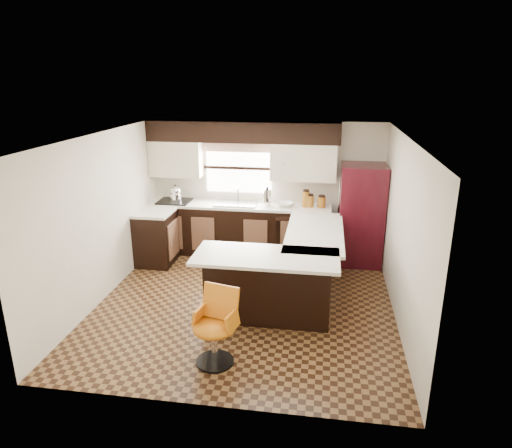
% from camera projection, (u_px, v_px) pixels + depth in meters
% --- Properties ---
extents(floor, '(4.40, 4.40, 0.00)m').
position_uv_depth(floor, '(246.00, 303.00, 6.65)').
color(floor, '#49301A').
rests_on(floor, ground).
extents(ceiling, '(4.40, 4.40, 0.00)m').
position_uv_depth(ceiling, '(244.00, 137.00, 5.90)').
color(ceiling, silver).
rests_on(ceiling, wall_back).
extents(wall_back, '(4.40, 0.00, 4.40)m').
position_uv_depth(wall_back, '(266.00, 187.00, 8.34)').
color(wall_back, beige).
rests_on(wall_back, floor).
extents(wall_front, '(4.40, 0.00, 4.40)m').
position_uv_depth(wall_front, '(203.00, 298.00, 4.21)').
color(wall_front, beige).
rests_on(wall_front, floor).
extents(wall_left, '(0.00, 4.40, 4.40)m').
position_uv_depth(wall_left, '(102.00, 218.00, 6.58)').
color(wall_left, beige).
rests_on(wall_left, floor).
extents(wall_right, '(0.00, 4.40, 4.40)m').
position_uv_depth(wall_right, '(402.00, 232.00, 5.97)').
color(wall_right, beige).
rests_on(wall_right, floor).
extents(base_cab_back, '(3.30, 0.60, 0.90)m').
position_uv_depth(base_cab_back, '(239.00, 230.00, 8.36)').
color(base_cab_back, black).
rests_on(base_cab_back, floor).
extents(base_cab_left, '(0.60, 0.70, 0.90)m').
position_uv_depth(base_cab_left, '(156.00, 238.00, 7.95)').
color(base_cab_left, black).
rests_on(base_cab_left, floor).
extents(counter_back, '(3.30, 0.60, 0.04)m').
position_uv_depth(counter_back, '(239.00, 205.00, 8.21)').
color(counter_back, silver).
rests_on(counter_back, base_cab_back).
extents(counter_left, '(0.60, 0.70, 0.04)m').
position_uv_depth(counter_left, '(154.00, 212.00, 7.80)').
color(counter_left, silver).
rests_on(counter_left, base_cab_left).
extents(soffit, '(3.40, 0.35, 0.36)m').
position_uv_depth(soffit, '(242.00, 132.00, 7.92)').
color(soffit, black).
rests_on(soffit, wall_back).
extents(upper_cab_left, '(0.94, 0.35, 0.64)m').
position_uv_depth(upper_cab_left, '(176.00, 159.00, 8.25)').
color(upper_cab_left, beige).
rests_on(upper_cab_left, wall_back).
extents(upper_cab_right, '(1.14, 0.35, 0.64)m').
position_uv_depth(upper_cab_right, '(304.00, 162.00, 7.92)').
color(upper_cab_right, beige).
rests_on(upper_cab_right, wall_back).
extents(window_pane, '(1.20, 0.02, 0.90)m').
position_uv_depth(window_pane, '(239.00, 168.00, 8.29)').
color(window_pane, white).
rests_on(window_pane, wall_back).
extents(valance, '(1.30, 0.06, 0.18)m').
position_uv_depth(valance, '(238.00, 147.00, 8.13)').
color(valance, '#D19B93').
rests_on(valance, wall_back).
extents(sink, '(0.75, 0.45, 0.03)m').
position_uv_depth(sink, '(236.00, 204.00, 8.19)').
color(sink, '#B2B2B7').
rests_on(sink, counter_back).
extents(dishwasher, '(0.58, 0.03, 0.78)m').
position_uv_depth(dishwasher, '(292.00, 239.00, 7.96)').
color(dishwasher, black).
rests_on(dishwasher, floor).
extents(cooktop, '(0.58, 0.50, 0.02)m').
position_uv_depth(cooktop, '(174.00, 201.00, 8.36)').
color(cooktop, black).
rests_on(cooktop, counter_back).
extents(peninsula_long, '(0.60, 1.95, 0.90)m').
position_uv_depth(peninsula_long, '(310.00, 261.00, 6.97)').
color(peninsula_long, black).
rests_on(peninsula_long, floor).
extents(peninsula_return, '(1.65, 0.60, 0.90)m').
position_uv_depth(peninsula_return, '(268.00, 287.00, 6.13)').
color(peninsula_return, black).
rests_on(peninsula_return, floor).
extents(counter_pen_long, '(0.84, 1.95, 0.04)m').
position_uv_depth(counter_pen_long, '(315.00, 232.00, 6.81)').
color(counter_pen_long, silver).
rests_on(counter_pen_long, peninsula_long).
extents(counter_pen_return, '(1.89, 0.84, 0.04)m').
position_uv_depth(counter_pen_return, '(266.00, 257.00, 5.90)').
color(counter_pen_return, silver).
rests_on(counter_pen_return, peninsula_return).
extents(refrigerator, '(0.75, 0.72, 1.74)m').
position_uv_depth(refrigerator, '(361.00, 215.00, 7.84)').
color(refrigerator, '#3B0912').
rests_on(refrigerator, floor).
extents(bar_chair, '(0.58, 0.58, 0.90)m').
position_uv_depth(bar_chair, '(214.00, 328.00, 5.13)').
color(bar_chair, orange).
rests_on(bar_chair, floor).
extents(kettle, '(0.22, 0.22, 0.30)m').
position_uv_depth(kettle, '(176.00, 193.00, 8.30)').
color(kettle, silver).
rests_on(kettle, cooktop).
extents(percolator, '(0.15, 0.15, 0.30)m').
position_uv_depth(percolator, '(267.00, 197.00, 8.09)').
color(percolator, silver).
rests_on(percolator, counter_back).
extents(mixing_bowl, '(0.30, 0.30, 0.07)m').
position_uv_depth(mixing_bowl, '(285.00, 204.00, 8.08)').
color(mixing_bowl, white).
rests_on(mixing_bowl, counter_back).
extents(canister_large, '(0.13, 0.13, 0.28)m').
position_uv_depth(canister_large, '(306.00, 199.00, 8.01)').
color(canister_large, '#8F5716').
rests_on(canister_large, counter_back).
extents(canister_med, '(0.14, 0.14, 0.21)m').
position_uv_depth(canister_med, '(310.00, 201.00, 8.01)').
color(canister_med, '#8F5716').
rests_on(canister_med, counter_back).
extents(canister_small, '(0.14, 0.14, 0.19)m').
position_uv_depth(canister_small, '(322.00, 202.00, 7.98)').
color(canister_small, '#8F5716').
rests_on(canister_small, counter_back).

